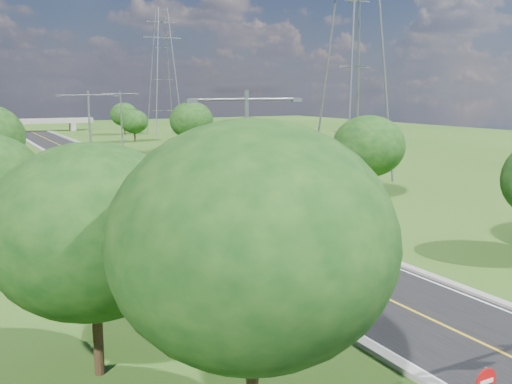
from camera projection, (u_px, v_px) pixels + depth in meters
ground at (114, 171)px, 71.98m from camera, size 260.00×260.00×0.00m
road at (103, 166)px, 77.18m from camera, size 8.00×150.00×0.06m
curb_left at (71, 167)px, 75.18m from camera, size 0.50×150.00×0.22m
curb_right at (134, 163)px, 79.15m from camera, size 0.50×150.00×0.22m
speed_limit_sign at (226, 179)px, 55.05m from camera, size 0.55×0.09×2.40m
overpass at (31, 122)px, 140.92m from camera, size 30.00×3.00×3.20m
streetlight_near_left at (247, 179)px, 26.53m from camera, size 5.90×0.25×10.00m
streetlight_mid_left at (90, 133)px, 55.14m from camera, size 5.90×0.25×10.00m
streetlight_far_right at (121, 117)px, 89.35m from camera, size 5.90×0.25×10.00m
power_tower_near at (356, 54)px, 62.47m from camera, size 9.00×6.40×28.00m
power_tower_far at (163, 73)px, 129.36m from camera, size 9.00×6.40×28.00m
tree_la at (93, 231)px, 19.45m from camera, size 7.14×7.14×8.30m
tree_lf at (252, 243)px, 15.54m from camera, size 7.98×7.98×9.28m
tree_rb at (368, 146)px, 52.58m from camera, size 6.72×6.72×7.82m
tree_rc at (249, 137)px, 71.30m from camera, size 5.88×5.88×6.84m
tree_rd at (191, 120)px, 92.87m from camera, size 7.14×7.14×8.30m
tree_re at (134, 122)px, 112.73m from camera, size 5.46×5.46×6.35m
tree_rf at (124, 114)px, 131.59m from camera, size 6.30×6.30×7.33m
bus_outbound at (108, 155)px, 77.52m from camera, size 2.85×10.09×2.78m
bus_inbound at (120, 169)px, 63.29m from camera, size 3.03×9.83×2.70m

